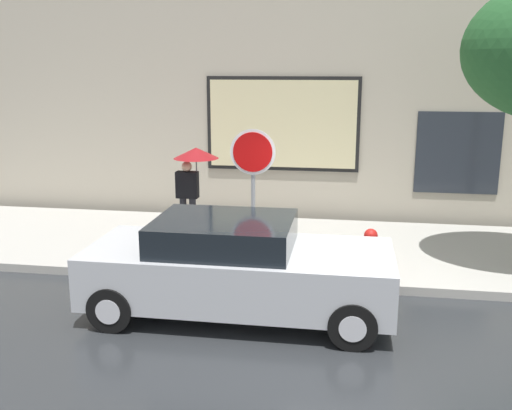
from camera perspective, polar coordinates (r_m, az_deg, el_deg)
The scene contains 7 objects.
ground_plane at distance 8.74m, azimuth 8.09°, elevation -10.80°, with size 60.00×60.00×0.00m, color #282B2D.
sidewalk at distance 11.52m, azimuth 8.46°, elevation -4.35°, with size 20.00×4.00×0.15m, color #A3A099.
building_facade at distance 13.48m, azimuth 9.11°, elevation 12.92°, with size 20.00×0.67×7.00m.
parked_car at distance 8.52m, azimuth -1.89°, elevation -6.12°, with size 4.38×1.90×1.44m.
fire_hydrant at distance 10.05m, azimuth 11.07°, elevation -4.44°, with size 0.30×0.44×0.77m.
pedestrian_with_umbrella at distance 11.94m, azimuth -6.15°, elevation 3.75°, with size 0.92×0.92×1.81m.
stop_sign at distance 9.73m, azimuth -0.30°, elevation 3.28°, with size 0.76×0.10×2.41m.
Camera 1 is at (0.07, -7.98, 3.58)m, focal length 40.99 mm.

